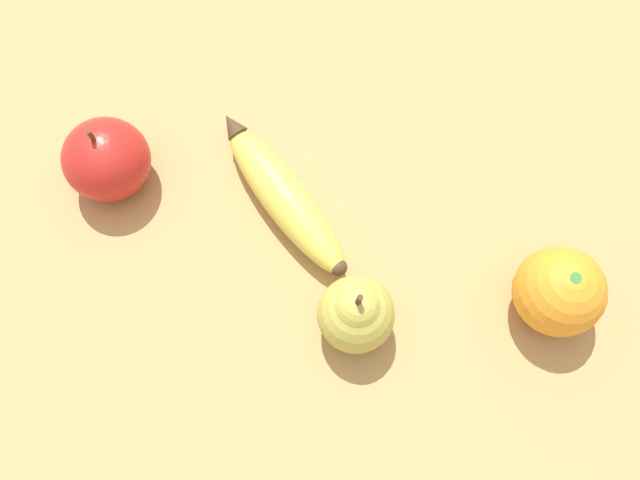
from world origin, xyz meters
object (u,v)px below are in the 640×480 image
apple (107,159)px  pear (356,313)px  banana (282,193)px  orange (559,292)px

apple → pear: bearing=-148.4°
banana → pear: size_ratio=2.34×
pear → banana: bearing=3.2°
banana → apple: 0.17m
banana → orange: 0.26m
orange → pear: pear is taller
banana → orange: size_ratio=2.55×
apple → orange: bearing=-133.4°
orange → apple: 0.43m
pear → apple: bearing=31.6°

